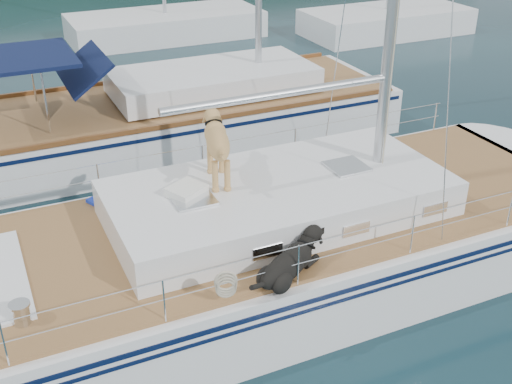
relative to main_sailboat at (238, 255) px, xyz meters
name	(u,v)px	position (x,y,z in m)	size (l,w,h in m)	color
ground	(233,291)	(-0.09, 0.00, -0.68)	(120.00, 120.00, 0.00)	black
main_sailboat	(238,255)	(0.00, 0.00, 0.00)	(12.00, 4.04, 14.01)	white
neighbor_sailboat	(172,119)	(0.94, 6.16, -0.05)	(11.00, 3.50, 13.30)	white
bg_boat_center	(166,26)	(3.91, 16.00, -0.23)	(7.20, 3.00, 11.65)	white
bg_boat_east	(386,22)	(11.91, 13.00, -0.22)	(6.40, 3.00, 11.65)	white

